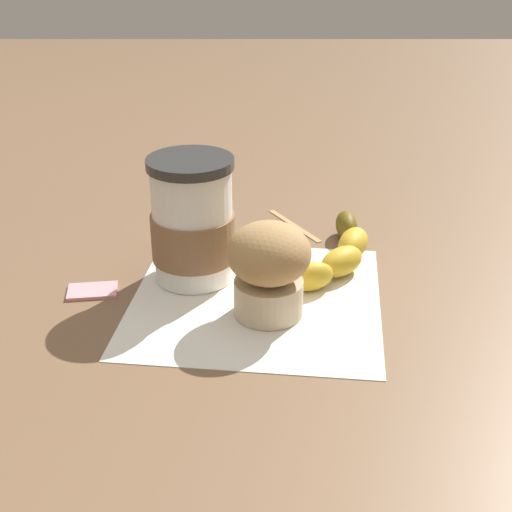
{
  "coord_description": "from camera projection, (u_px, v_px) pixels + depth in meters",
  "views": [
    {
      "loc": [
        0.0,
        -0.62,
        0.36
      ],
      "look_at": [
        0.0,
        0.0,
        0.05
      ],
      "focal_mm": 50.0,
      "sensor_mm": 36.0,
      "label": 1
    }
  ],
  "objects": [
    {
      "name": "coffee_cup",
      "position": [
        193.0,
        224.0,
        0.73
      ],
      "size": [
        0.09,
        0.09,
        0.13
      ],
      "color": "white",
      "rests_on": "paper_napkin"
    },
    {
      "name": "ground_plane",
      "position": [
        256.0,
        300.0,
        0.72
      ],
      "size": [
        3.0,
        3.0,
        0.0
      ],
      "primitive_type": "plane",
      "color": "brown"
    },
    {
      "name": "paper_napkin",
      "position": [
        256.0,
        299.0,
        0.72
      ],
      "size": [
        0.27,
        0.27,
        0.0
      ],
      "primitive_type": "cube",
      "rotation": [
        0.0,
        0.0,
        -0.11
      ],
      "color": "white",
      "rests_on": "ground_plane"
    },
    {
      "name": "banana",
      "position": [
        341.0,
        251.0,
        0.78
      ],
      "size": [
        0.1,
        0.17,
        0.03
      ],
      "color": "gold",
      "rests_on": "paper_napkin"
    },
    {
      "name": "muffin",
      "position": [
        269.0,
        266.0,
        0.67
      ],
      "size": [
        0.08,
        0.08,
        0.09
      ],
      "color": "beige",
      "rests_on": "paper_napkin"
    },
    {
      "name": "sugar_packet",
      "position": [
        92.0,
        289.0,
        0.73
      ],
      "size": [
        0.05,
        0.04,
        0.01
      ],
      "primitive_type": "cube",
      "rotation": [
        0.0,
        0.0,
        3.27
      ],
      "color": "pink",
      "rests_on": "ground_plane"
    },
    {
      "name": "wooden_stirrer",
      "position": [
        295.0,
        225.0,
        0.88
      ],
      "size": [
        0.06,
        0.1,
        0.0
      ],
      "primitive_type": "cube",
      "rotation": [
        0.0,
        0.0,
        5.24
      ],
      "color": "tan",
      "rests_on": "ground_plane"
    }
  ]
}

